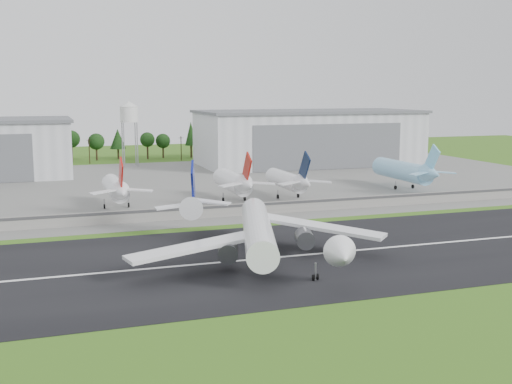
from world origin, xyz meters
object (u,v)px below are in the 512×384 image
object	(u,v)px
main_airliner	(259,237)
parked_jet_red_b	(235,182)
parked_jet_skyblue	(407,171)
parked_jet_navy	(290,181)
parked_jet_red_a	(117,189)

from	to	relation	value
main_airliner	parked_jet_red_b	distance (m)	68.77
parked_jet_red_b	parked_jet_skyblue	size ratio (longest dim) A/B	0.84
main_airliner	parked_jet_navy	size ratio (longest dim) A/B	1.86
parked_jet_navy	parked_jet_red_b	bearing A→B (deg)	179.85
main_airliner	parked_jet_red_b	xyz separation A→B (m)	(15.47, 67.00, 1.39)
main_airliner	parked_jet_red_a	xyz separation A→B (m)	(-20.54, 66.96, 1.17)
parked_jet_navy	parked_jet_skyblue	size ratio (longest dim) A/B	0.84
parked_jet_red_b	parked_jet_skyblue	distance (m)	64.06
parked_jet_red_a	parked_jet_red_b	world-z (taller)	parked_jet_red_b
main_airliner	parked_jet_navy	distance (m)	74.90
parked_jet_navy	parked_jet_red_a	bearing A→B (deg)	179.99
parked_jet_red_a	parked_jet_red_b	bearing A→B (deg)	0.05
main_airliner	parked_jet_skyblue	world-z (taller)	main_airliner
parked_jet_navy	parked_jet_skyblue	bearing A→B (deg)	6.35
parked_jet_red_a	parked_jet_red_b	xyz separation A→B (m)	(36.01, 0.03, 0.22)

